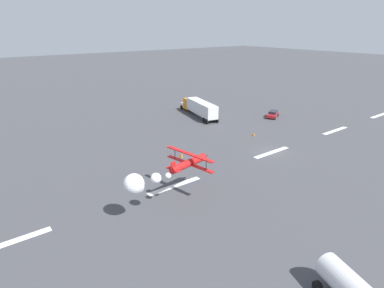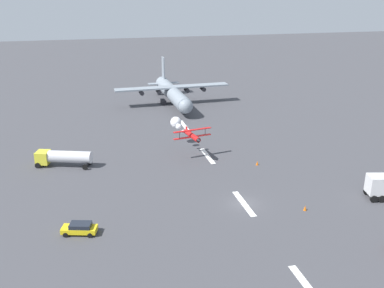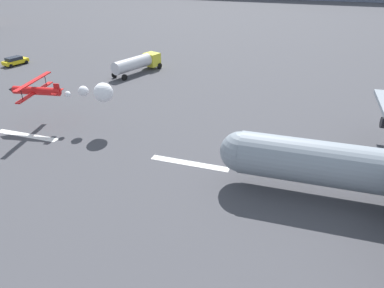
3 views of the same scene
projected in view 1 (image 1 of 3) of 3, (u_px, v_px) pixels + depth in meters
name	position (u px, v px, depth m)	size (l,w,h in m)	color
ground_plane	(272.00, 152.00, 53.15)	(440.00, 440.00, 0.00)	#424247
runway_stripe_1	(380.00, 115.00, 75.36)	(8.00, 0.90, 0.01)	white
runway_stripe_2	(335.00, 131.00, 64.25)	(8.00, 0.90, 0.01)	white
runway_stripe_3	(272.00, 152.00, 53.14)	(8.00, 0.90, 0.01)	white
runway_stripe_4	(175.00, 186.00, 42.04)	(8.00, 0.90, 0.01)	white
runway_stripe_5	(8.00, 243.00, 30.93)	(8.00, 0.90, 0.01)	white
stunt_biplane_red	(155.00, 177.00, 34.57)	(12.67, 7.35, 2.19)	red
semi_truck_orange	(199.00, 107.00, 73.86)	(6.18, 15.46, 3.70)	silver
followme_car_yellow	(273.00, 114.00, 73.31)	(4.80, 3.63, 1.52)	#B21E23
traffic_cone_near	(254.00, 134.00, 61.08)	(0.44, 0.44, 0.75)	orange
traffic_cone_far	(182.00, 155.00, 51.07)	(0.44, 0.44, 0.75)	orange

